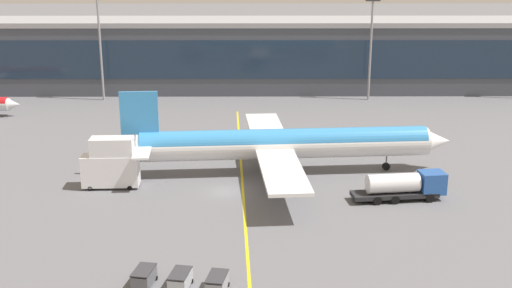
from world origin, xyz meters
The scene contains 11 objects.
ground_plane centered at (0.00, 0.00, 0.00)m, with size 700.00×700.00×0.00m, color slate.
apron_lead_in_line centered at (2.03, 2.00, 0.00)m, with size 0.30×80.00×0.01m, color yellow.
terminal_building centered at (-2.49, 64.19, 7.43)m, with size 179.70×18.27×14.83m.
main_airliner centered at (7.12, 7.04, 3.97)m, with size 44.67×35.66×11.14m.
fuel_tanker centered at (20.86, -2.75, 1.75)m, with size 11.02×3.79×3.25m.
catering_lift centered at (-13.91, 1.61, 3.07)m, with size 6.89×2.75×6.30m.
baggage_cart_0 centered at (-6.01, -22.66, 0.78)m, with size 2.02×2.88×1.48m.
baggage_cart_1 centered at (-2.86, -23.22, 0.78)m, with size 2.02×2.88×1.48m.
baggage_cart_2 centered at (0.29, -23.77, 0.78)m, with size 2.02×2.88×1.48m.
apron_light_mast_0 centered at (26.43, 52.24, 11.95)m, with size 2.80×0.50×20.06m.
apron_light_mast_1 centered at (-26.43, 52.24, 12.59)m, with size 2.80×0.50×21.29m.
Camera 1 is at (3.28, -71.05, 26.66)m, focal length 44.18 mm.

